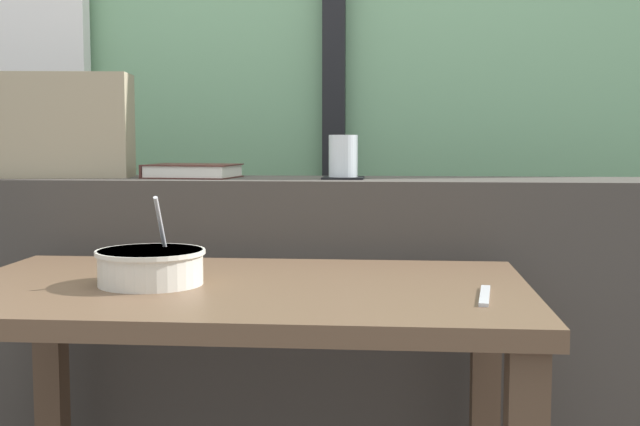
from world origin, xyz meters
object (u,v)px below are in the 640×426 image
Objects in this scene: throw_pillow at (66,126)px; fork_utensil at (485,295)px; breakfast_table at (240,350)px; coaster_square at (343,178)px; juice_glass at (343,157)px; closed_book at (192,171)px; soup_bowl at (151,267)px.

throw_pillow reaches higher than fork_utensil.
coaster_square is at bearing 72.89° from breakfast_table.
fork_utensil reaches higher than breakfast_table.
throw_pillow is at bearing 178.32° from coaster_square.
juice_glass reaches higher than breakfast_table.
coaster_square is 0.98× the size of juice_glass.
closed_book is at bearing 143.11° from fork_utensil.
soup_bowl is (0.38, -0.56, -0.27)m from throw_pillow.
soup_bowl is at bearing -120.66° from juice_glass.
throw_pillow reaches higher than soup_bowl.
coaster_square is at bearing -4.29° from closed_book.
throw_pillow is 1.20m from fork_utensil.
fork_utensil is (0.44, -0.09, 0.13)m from breakfast_table.
soup_bowl is at bearing -172.73° from breakfast_table.
juice_glass is at bearing -1.68° from throw_pillow.
juice_glass reaches higher than coaster_square.
juice_glass is at bearing 72.89° from breakfast_table.
closed_book is at bearing 96.00° from soup_bowl.
juice_glass is (-0.00, 0.00, 0.05)m from coaster_square.
throw_pillow reaches higher than coaster_square.
coaster_square is (0.16, 0.52, 0.30)m from breakfast_table.
breakfast_table is 6.27× the size of fork_utensil.
throw_pillow reaches higher than juice_glass.
breakfast_table is 5.31× the size of soup_bowl.
throw_pillow is 0.73m from soup_bowl.
breakfast_table is at bearing -45.13° from throw_pillow.
soup_bowl is at bearing -120.66° from coaster_square.
soup_bowl reaches higher than fork_utensil.
coaster_square is 0.05m from juice_glass.
closed_book is 0.94m from fork_utensil.
breakfast_table is 3.33× the size of throw_pillow.
throw_pillow is at bearing 134.87° from breakfast_table.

